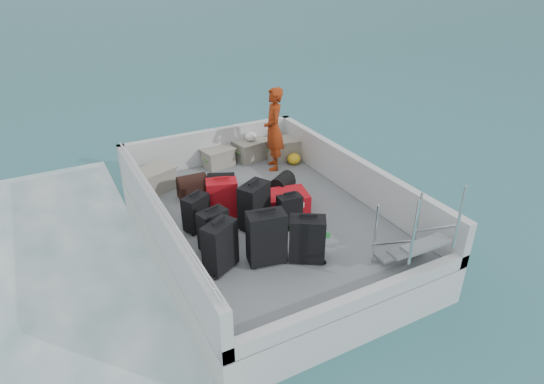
{
  "coord_description": "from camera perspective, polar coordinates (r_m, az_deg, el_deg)",
  "views": [
    {
      "loc": [
        -2.91,
        -5.67,
        4.42
      ],
      "look_at": [
        0.14,
        0.06,
        1.0
      ],
      "focal_mm": 30.0,
      "sensor_mm": 36.0,
      "label": 1
    }
  ],
  "objects": [
    {
      "name": "ground",
      "position": [
        7.76,
        -0.71,
        -6.95
      ],
      "size": [
        160.0,
        160.0,
        0.0
      ],
      "primitive_type": "plane",
      "color": "#195359",
      "rests_on": "ground"
    },
    {
      "name": "crate_0",
      "position": [
        8.4,
        -14.48,
        1.44
      ],
      "size": [
        0.77,
        0.65,
        0.39
      ],
      "primitive_type": "cube",
      "rotation": [
        0.0,
        0.0,
        0.37
      ],
      "color": "gray",
      "rests_on": "deck"
    },
    {
      "name": "crate_2",
      "position": [
        9.42,
        -2.63,
        5.22
      ],
      "size": [
        0.7,
        0.55,
        0.38
      ],
      "primitive_type": "cube",
      "rotation": [
        0.0,
        0.0,
        0.2
      ],
      "color": "gray",
      "rests_on": "deck"
    },
    {
      "name": "suitcase_0",
      "position": [
        6.08,
        -6.52,
        -6.85
      ],
      "size": [
        0.53,
        0.46,
        0.72
      ],
      "primitive_type": "cube",
      "rotation": [
        0.0,
        0.0,
        0.5
      ],
      "color": "black",
      "rests_on": "deck"
    },
    {
      "name": "suitcase_3",
      "position": [
        6.16,
        -0.71,
        -5.83
      ],
      "size": [
        0.56,
        0.39,
        0.78
      ],
      "primitive_type": "cube",
      "rotation": [
        0.0,
        0.0,
        -0.2
      ],
      "color": "black",
      "rests_on": "deck"
    },
    {
      "name": "crate_3",
      "position": [
        9.46,
        1.3,
        5.37
      ],
      "size": [
        0.7,
        0.52,
        0.39
      ],
      "primitive_type": "cube",
      "rotation": [
        0.0,
        0.0,
        -0.12
      ],
      "color": "gray",
      "rests_on": "deck"
    },
    {
      "name": "ferry_hull",
      "position": [
        7.59,
        -0.72,
        -5.08
      ],
      "size": [
        3.6,
        5.0,
        0.6
      ],
      "primitive_type": "cube",
      "color": "silver",
      "rests_on": "ground"
    },
    {
      "name": "white_bag",
      "position": [
        9.31,
        -2.67,
        6.82
      ],
      "size": [
        0.24,
        0.24,
        0.18
      ],
      "primitive_type": "ellipsoid",
      "color": "white",
      "rests_on": "crate_2"
    },
    {
      "name": "crate_1",
      "position": [
        9.16,
        -6.78,
        4.26
      ],
      "size": [
        0.64,
        0.5,
        0.34
      ],
      "primitive_type": "cube",
      "rotation": [
        0.0,
        0.0,
        0.2
      ],
      "color": "gray",
      "rests_on": "deck"
    },
    {
      "name": "suitcase_4",
      "position": [
        6.98,
        -2.25,
        -1.73
      ],
      "size": [
        0.57,
        0.5,
        0.73
      ],
      "primitive_type": "cube",
      "rotation": [
        0.0,
        0.0,
        0.52
      ],
      "color": "black",
      "rests_on": "deck"
    },
    {
      "name": "duffel_0",
      "position": [
        8.05,
        -9.95,
        0.46
      ],
      "size": [
        0.51,
        0.32,
        0.32
      ],
      "primitive_type": null,
      "rotation": [
        0.0,
        0.0,
        -0.05
      ],
      "color": "black",
      "rests_on": "deck"
    },
    {
      "name": "suitcase_6",
      "position": [
        6.25,
        4.43,
        -5.98
      ],
      "size": [
        0.56,
        0.5,
        0.67
      ],
      "primitive_type": "cube",
      "rotation": [
        0.0,
        0.0,
        -0.55
      ],
      "color": "black",
      "rests_on": "deck"
    },
    {
      "name": "deck_fittings",
      "position": [
        7.14,
        2.9,
        -0.94
      ],
      "size": [
        3.6,
        5.0,
        0.9
      ],
      "color": "#B8BDBD",
      "rests_on": "deck"
    },
    {
      "name": "deck",
      "position": [
        7.43,
        -0.74,
        -3.08
      ],
      "size": [
        3.3,
        4.7,
        0.02
      ],
      "primitive_type": "cube",
      "color": "slate",
      "rests_on": "ferry_hull"
    },
    {
      "name": "suitcase_2",
      "position": [
        7.03,
        -9.5,
        -2.6
      ],
      "size": [
        0.46,
        0.4,
        0.57
      ],
      "primitive_type": "cube",
      "rotation": [
        0.0,
        0.0,
        0.5
      ],
      "color": "black",
      "rests_on": "deck"
    },
    {
      "name": "suitcase_7",
      "position": [
        7.04,
        2.2,
        -2.39
      ],
      "size": [
        0.38,
        0.24,
        0.52
      ],
      "primitive_type": "cube",
      "rotation": [
        0.0,
        0.0,
        -0.08
      ],
      "color": "black",
      "rests_on": "deck"
    },
    {
      "name": "passenger",
      "position": [
        8.79,
        0.21,
        7.87
      ],
      "size": [
        0.56,
        0.69,
        1.61
      ],
      "primitive_type": "imported",
      "rotation": [
        0.0,
        0.0,
        -1.92
      ],
      "color": "#CB3E13",
      "rests_on": "deck"
    },
    {
      "name": "duffel_1",
      "position": [
        8.04,
        -6.35,
        0.68
      ],
      "size": [
        0.55,
        0.47,
        0.32
      ],
      "primitive_type": null,
      "rotation": [
        0.0,
        0.0,
        -0.42
      ],
      "color": "black",
      "rests_on": "deck"
    },
    {
      "name": "yellow_bag",
      "position": [
        9.23,
        2.77,
        4.19
      ],
      "size": [
        0.28,
        0.26,
        0.22
      ],
      "primitive_type": "ellipsoid",
      "color": "yellow",
      "rests_on": "deck"
    },
    {
      "name": "duffel_2",
      "position": [
        7.94,
        1.31,
        0.49
      ],
      "size": [
        0.53,
        0.49,
        0.32
      ],
      "primitive_type": null,
      "rotation": [
        0.0,
        0.0,
        0.58
      ],
      "color": "black",
      "rests_on": "deck"
    },
    {
      "name": "suitcase_8",
      "position": [
        7.52,
        1.47,
        -1.2
      ],
      "size": [
        0.88,
        0.67,
        0.31
      ],
      "primitive_type": "cube",
      "rotation": [
        0.0,
        0.0,
        1.35
      ],
      "color": "#AE0D17",
      "rests_on": "deck"
    },
    {
      "name": "suitcase_5",
      "position": [
        7.25,
        -6.25,
        -0.96
      ],
      "size": [
        0.55,
        0.43,
        0.67
      ],
      "primitive_type": "cube",
      "rotation": [
        0.0,
        0.0,
        -0.32
      ],
      "color": "#AE0D17",
      "rests_on": "deck"
    },
    {
      "name": "suitcase_1",
      "position": [
        6.53,
        -7.36,
        -4.77
      ],
      "size": [
        0.46,
        0.34,
        0.62
      ],
      "primitive_type": "cube",
      "rotation": [
        0.0,
        0.0,
        0.27
      ],
      "color": "black",
      "rests_on": "deck"
    }
  ]
}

